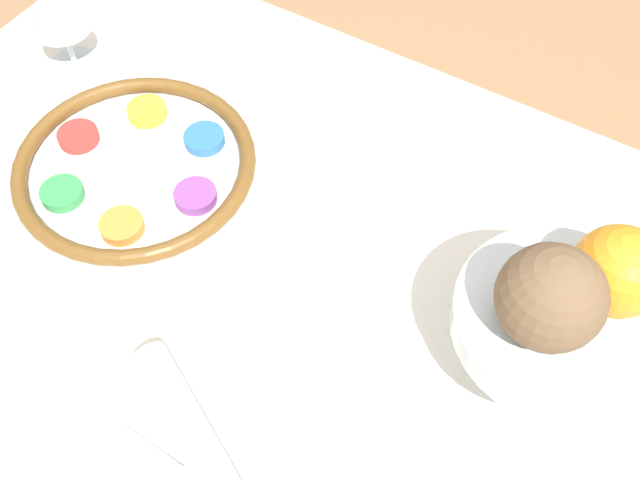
# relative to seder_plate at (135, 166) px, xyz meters

# --- Properties ---
(dining_table) EXTENTS (1.27, 0.86, 0.76)m
(dining_table) POSITION_rel_seder_plate_xyz_m (0.28, -0.06, -0.39)
(dining_table) COLOR silver
(dining_table) RESTS_ON ground_plane
(seder_plate) EXTENTS (0.30, 0.30, 0.03)m
(seder_plate) POSITION_rel_seder_plate_xyz_m (0.00, 0.00, 0.00)
(seder_plate) COLOR silver
(seder_plate) RESTS_ON dining_table
(wine_glass) EXTENTS (0.08, 0.08, 0.13)m
(wine_glass) POSITION_rel_seder_plate_xyz_m (-0.21, 0.11, 0.08)
(wine_glass) COLOR silver
(wine_glass) RESTS_ON dining_table
(fruit_stand) EXTENTS (0.21, 0.21, 0.10)m
(fruit_stand) POSITION_rel_seder_plate_xyz_m (0.53, 0.02, 0.07)
(fruit_stand) COLOR silver
(fruit_stand) RESTS_ON dining_table
(orange_fruit) EXTENTS (0.09, 0.09, 0.09)m
(orange_fruit) POSITION_rel_seder_plate_xyz_m (0.56, 0.06, 0.13)
(orange_fruit) COLOR orange
(orange_fruit) RESTS_ON fruit_stand
(coconut) EXTENTS (0.10, 0.10, 0.10)m
(coconut) POSITION_rel_seder_plate_xyz_m (0.52, -0.01, 0.14)
(coconut) COLOR brown
(coconut) RESTS_ON fruit_stand
(napkin_roll) EXTENTS (0.19, 0.12, 0.04)m
(napkin_roll) POSITION_rel_seder_plate_xyz_m (0.27, -0.24, 0.00)
(napkin_roll) COLOR white
(napkin_roll) RESTS_ON dining_table
(fork_left) EXTENTS (0.03, 0.17, 0.01)m
(fork_left) POSITION_rel_seder_plate_xyz_m (-0.02, 0.25, -0.01)
(fork_left) COLOR silver
(fork_left) RESTS_ON dining_table
(fork_right) EXTENTS (0.03, 0.17, 0.01)m
(fork_right) POSITION_rel_seder_plate_xyz_m (0.01, 0.25, -0.01)
(fork_right) COLOR silver
(fork_right) RESTS_ON dining_table
(spoon) EXTENTS (0.15, 0.03, 0.01)m
(spoon) POSITION_rel_seder_plate_xyz_m (0.28, -0.28, -0.01)
(spoon) COLOR silver
(spoon) RESTS_ON dining_table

